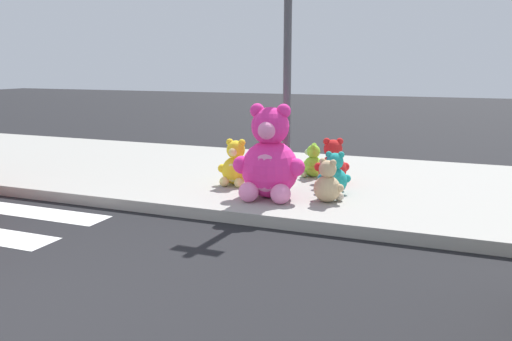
{
  "coord_description": "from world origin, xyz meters",
  "views": [
    {
      "loc": [
        3.24,
        -2.45,
        1.89
      ],
      "look_at": [
        0.85,
        3.6,
        0.55
      ],
      "focal_mm": 36.12,
      "sensor_mm": 36.0,
      "label": 1
    }
  ],
  "objects_px": {
    "plush_lavender": "(267,163)",
    "plush_lime": "(312,163)",
    "plush_tan": "(328,184)",
    "plush_yellow": "(235,167)",
    "plush_teal": "(334,177)",
    "plush_red": "(332,165)",
    "plush_pink_large": "(269,161)",
    "sign_pole": "(287,68)"
  },
  "relations": [
    {
      "from": "plush_lime",
      "to": "plush_lavender",
      "type": "xyz_separation_m",
      "value": [
        -0.57,
        -0.51,
        0.06
      ]
    },
    {
      "from": "plush_pink_large",
      "to": "plush_tan",
      "type": "bearing_deg",
      "value": 6.0
    },
    {
      "from": "plush_tan",
      "to": "plush_teal",
      "type": "xyz_separation_m",
      "value": [
        -0.02,
        0.46,
        0.01
      ]
    },
    {
      "from": "plush_yellow",
      "to": "plush_red",
      "type": "relative_size",
      "value": 0.99
    },
    {
      "from": "plush_pink_large",
      "to": "plush_red",
      "type": "bearing_deg",
      "value": 63.08
    },
    {
      "from": "plush_yellow",
      "to": "plush_red",
      "type": "bearing_deg",
      "value": 25.73
    },
    {
      "from": "plush_lime",
      "to": "plush_yellow",
      "type": "relative_size",
      "value": 0.78
    },
    {
      "from": "plush_red",
      "to": "plush_teal",
      "type": "bearing_deg",
      "value": -74.12
    },
    {
      "from": "plush_lavender",
      "to": "plush_lime",
      "type": "bearing_deg",
      "value": 42.27
    },
    {
      "from": "plush_pink_large",
      "to": "plush_lavender",
      "type": "xyz_separation_m",
      "value": [
        -0.39,
        0.97,
        -0.23
      ]
    },
    {
      "from": "plush_teal",
      "to": "plush_lime",
      "type": "bearing_deg",
      "value": 121.28
    },
    {
      "from": "plush_pink_large",
      "to": "plush_teal",
      "type": "height_order",
      "value": "plush_pink_large"
    },
    {
      "from": "plush_yellow",
      "to": "plush_lime",
      "type": "bearing_deg",
      "value": 47.2
    },
    {
      "from": "plush_yellow",
      "to": "plush_lavender",
      "type": "height_order",
      "value": "plush_yellow"
    },
    {
      "from": "sign_pole",
      "to": "plush_tan",
      "type": "relative_size",
      "value": 5.65
    },
    {
      "from": "plush_yellow",
      "to": "plush_lavender",
      "type": "distance_m",
      "value": 0.56
    },
    {
      "from": "plush_pink_large",
      "to": "plush_tan",
      "type": "height_order",
      "value": "plush_pink_large"
    },
    {
      "from": "plush_lime",
      "to": "plush_teal",
      "type": "bearing_deg",
      "value": -58.72
    },
    {
      "from": "sign_pole",
      "to": "plush_red",
      "type": "relative_size",
      "value": 4.67
    },
    {
      "from": "plush_yellow",
      "to": "plush_teal",
      "type": "relative_size",
      "value": 1.16
    },
    {
      "from": "sign_pole",
      "to": "plush_red",
      "type": "xyz_separation_m",
      "value": [
        0.54,
        0.56,
        -1.42
      ]
    },
    {
      "from": "plush_tan",
      "to": "plush_red",
      "type": "bearing_deg",
      "value": 100.4
    },
    {
      "from": "plush_pink_large",
      "to": "plush_yellow",
      "type": "relative_size",
      "value": 1.83
    },
    {
      "from": "plush_lime",
      "to": "plush_tan",
      "type": "distance_m",
      "value": 1.53
    },
    {
      "from": "sign_pole",
      "to": "plush_lavender",
      "type": "height_order",
      "value": "sign_pole"
    },
    {
      "from": "plush_lime",
      "to": "sign_pole",
      "type": "bearing_deg",
      "value": -98.73
    },
    {
      "from": "sign_pole",
      "to": "plush_tan",
      "type": "xyz_separation_m",
      "value": [
        0.74,
        -0.5,
        -1.47
      ]
    },
    {
      "from": "plush_teal",
      "to": "plush_pink_large",
      "type": "bearing_deg",
      "value": -144.26
    },
    {
      "from": "plush_lavender",
      "to": "plush_pink_large",
      "type": "bearing_deg",
      "value": -68.18
    },
    {
      "from": "plush_red",
      "to": "plush_tan",
      "type": "bearing_deg",
      "value": -79.6
    },
    {
      "from": "plush_yellow",
      "to": "plush_teal",
      "type": "bearing_deg",
      "value": 0.94
    },
    {
      "from": "plush_pink_large",
      "to": "plush_lime",
      "type": "bearing_deg",
      "value": 83.18
    },
    {
      "from": "plush_pink_large",
      "to": "plush_yellow",
      "type": "height_order",
      "value": "plush_pink_large"
    },
    {
      "from": "sign_pole",
      "to": "plush_teal",
      "type": "bearing_deg",
      "value": -3.66
    },
    {
      "from": "plush_teal",
      "to": "plush_yellow",
      "type": "bearing_deg",
      "value": -179.06
    },
    {
      "from": "plush_pink_large",
      "to": "plush_teal",
      "type": "bearing_deg",
      "value": 35.74
    },
    {
      "from": "plush_lavender",
      "to": "plush_red",
      "type": "relative_size",
      "value": 0.98
    },
    {
      "from": "plush_red",
      "to": "sign_pole",
      "type": "bearing_deg",
      "value": -134.17
    },
    {
      "from": "plush_lime",
      "to": "plush_lavender",
      "type": "distance_m",
      "value": 0.77
    },
    {
      "from": "plush_yellow",
      "to": "plush_lavender",
      "type": "xyz_separation_m",
      "value": [
        0.33,
        0.45,
        -0.0
      ]
    },
    {
      "from": "plush_tan",
      "to": "plush_yellow",
      "type": "bearing_deg",
      "value": 163.77
    },
    {
      "from": "sign_pole",
      "to": "plush_teal",
      "type": "relative_size",
      "value": 5.43
    }
  ]
}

